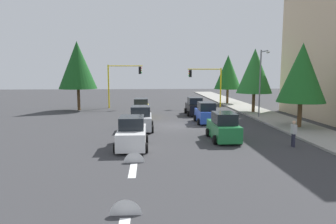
{
  "coord_description": "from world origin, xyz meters",
  "views": [
    {
      "loc": [
        26.72,
        -2.19,
        4.76
      ],
      "look_at": [
        -0.38,
        -0.49,
        1.2
      ],
      "focal_mm": 32.59,
      "sensor_mm": 36.0,
      "label": 1
    }
  ],
  "objects_px": {
    "car_silver": "(141,119)",
    "tree_roadside_far": "(228,72)",
    "tree_roadside_mid": "(255,71)",
    "car_white": "(132,134)",
    "pedestrian_crossing": "(294,133)",
    "street_lamp_curbside": "(262,76)",
    "tree_opposite_side": "(77,65)",
    "traffic_signal_far_left": "(207,80)",
    "tree_roadside_near": "(302,73)",
    "car_yellow": "(141,109)",
    "car_blue": "(206,114)",
    "car_green": "(223,128)",
    "traffic_signal_far_right": "(122,78)",
    "car_black": "(194,107)"
  },
  "relations": [
    {
      "from": "tree_roadside_near",
      "to": "car_yellow",
      "type": "bearing_deg",
      "value": -119.51
    },
    {
      "from": "tree_opposite_side",
      "to": "car_white",
      "type": "relative_size",
      "value": 2.14
    },
    {
      "from": "car_black",
      "to": "car_white",
      "type": "xyz_separation_m",
      "value": [
        14.72,
        -6.19,
        0.0
      ]
    },
    {
      "from": "traffic_signal_far_right",
      "to": "car_blue",
      "type": "bearing_deg",
      "value": 35.07
    },
    {
      "from": "tree_roadside_mid",
      "to": "car_blue",
      "type": "height_order",
      "value": "tree_roadside_mid"
    },
    {
      "from": "tree_roadside_far",
      "to": "car_silver",
      "type": "distance_m",
      "value": 23.65
    },
    {
      "from": "tree_opposite_side",
      "to": "tree_roadside_far",
      "type": "bearing_deg",
      "value": 106.31
    },
    {
      "from": "street_lamp_curbside",
      "to": "car_silver",
      "type": "height_order",
      "value": "street_lamp_curbside"
    },
    {
      "from": "car_yellow",
      "to": "tree_opposite_side",
      "type": "bearing_deg",
      "value": -128.52
    },
    {
      "from": "tree_roadside_mid",
      "to": "car_black",
      "type": "xyz_separation_m",
      "value": [
        1.01,
        -7.09,
        -3.98
      ]
    },
    {
      "from": "car_white",
      "to": "pedestrian_crossing",
      "type": "distance_m",
      "value": 10.32
    },
    {
      "from": "traffic_signal_far_left",
      "to": "tree_roadside_near",
      "type": "xyz_separation_m",
      "value": [
        16.0,
        4.86,
        0.92
      ]
    },
    {
      "from": "tree_roadside_far",
      "to": "street_lamp_curbside",
      "type": "bearing_deg",
      "value": -1.19
    },
    {
      "from": "traffic_signal_far_left",
      "to": "car_black",
      "type": "relative_size",
      "value": 1.31
    },
    {
      "from": "traffic_signal_far_left",
      "to": "street_lamp_curbside",
      "type": "height_order",
      "value": "street_lamp_curbside"
    },
    {
      "from": "car_white",
      "to": "car_yellow",
      "type": "bearing_deg",
      "value": 178.93
    },
    {
      "from": "street_lamp_curbside",
      "to": "tree_roadside_far",
      "type": "relative_size",
      "value": 0.96
    },
    {
      "from": "traffic_signal_far_left",
      "to": "car_green",
      "type": "distance_m",
      "value": 20.33
    },
    {
      "from": "car_blue",
      "to": "traffic_signal_far_left",
      "type": "bearing_deg",
      "value": 168.87
    },
    {
      "from": "tree_roadside_mid",
      "to": "car_white",
      "type": "xyz_separation_m",
      "value": [
        15.73,
        -13.29,
        -3.98
      ]
    },
    {
      "from": "car_black",
      "to": "pedestrian_crossing",
      "type": "xyz_separation_m",
      "value": [
        15.13,
        4.12,
        0.01
      ]
    },
    {
      "from": "traffic_signal_far_left",
      "to": "car_silver",
      "type": "height_order",
      "value": "traffic_signal_far_left"
    },
    {
      "from": "tree_roadside_far",
      "to": "car_green",
      "type": "relative_size",
      "value": 1.8
    },
    {
      "from": "car_green",
      "to": "car_yellow",
      "type": "bearing_deg",
      "value": -152.48
    },
    {
      "from": "car_silver",
      "to": "car_black",
      "type": "bearing_deg",
      "value": 146.59
    },
    {
      "from": "traffic_signal_far_left",
      "to": "tree_opposite_side",
      "type": "height_order",
      "value": "tree_opposite_side"
    },
    {
      "from": "street_lamp_curbside",
      "to": "car_silver",
      "type": "relative_size",
      "value": 1.85
    },
    {
      "from": "traffic_signal_far_left",
      "to": "car_white",
      "type": "bearing_deg",
      "value": -22.32
    },
    {
      "from": "pedestrian_crossing",
      "to": "tree_roadside_mid",
      "type": "bearing_deg",
      "value": 169.55
    },
    {
      "from": "car_white",
      "to": "traffic_signal_far_left",
      "type": "bearing_deg",
      "value": 157.68
    },
    {
      "from": "tree_roadside_mid",
      "to": "car_blue",
      "type": "xyz_separation_m",
      "value": [
        6.62,
        -6.84,
        -3.99
      ]
    },
    {
      "from": "pedestrian_crossing",
      "to": "car_blue",
      "type": "bearing_deg",
      "value": -157.89
    },
    {
      "from": "tree_roadside_far",
      "to": "car_silver",
      "type": "height_order",
      "value": "tree_roadside_far"
    },
    {
      "from": "traffic_signal_far_right",
      "to": "traffic_signal_far_left",
      "type": "bearing_deg",
      "value": 90.0
    },
    {
      "from": "street_lamp_curbside",
      "to": "car_white",
      "type": "height_order",
      "value": "street_lamp_curbside"
    },
    {
      "from": "car_silver",
      "to": "tree_roadside_far",
      "type": "bearing_deg",
      "value": 147.96
    },
    {
      "from": "car_black",
      "to": "tree_opposite_side",
      "type": "bearing_deg",
      "value": -109.81
    },
    {
      "from": "tree_opposite_side",
      "to": "tree_roadside_mid",
      "type": "height_order",
      "value": "tree_opposite_side"
    },
    {
      "from": "traffic_signal_far_left",
      "to": "tree_opposite_side",
      "type": "relative_size",
      "value": 0.62
    },
    {
      "from": "traffic_signal_far_left",
      "to": "traffic_signal_far_right",
      "type": "height_order",
      "value": "traffic_signal_far_right"
    },
    {
      "from": "car_green",
      "to": "car_white",
      "type": "xyz_separation_m",
      "value": [
        1.78,
        -6.3,
        0.0
      ]
    },
    {
      "from": "tree_opposite_side",
      "to": "tree_roadside_near",
      "type": "xyz_separation_m",
      "value": [
        14.0,
        21.5,
        -0.92
      ]
    },
    {
      "from": "car_white",
      "to": "tree_roadside_far",
      "type": "bearing_deg",
      "value": 153.58
    },
    {
      "from": "traffic_signal_far_left",
      "to": "car_white",
      "type": "distance_m",
      "value": 23.67
    },
    {
      "from": "tree_roadside_mid",
      "to": "tree_roadside_far",
      "type": "distance_m",
      "value": 10.01
    },
    {
      "from": "car_blue",
      "to": "traffic_signal_far_right",
      "type": "bearing_deg",
      "value": -144.93
    },
    {
      "from": "car_blue",
      "to": "tree_roadside_mid",
      "type": "bearing_deg",
      "value": 134.06
    },
    {
      "from": "tree_roadside_near",
      "to": "car_silver",
      "type": "bearing_deg",
      "value": -90.94
    },
    {
      "from": "tree_opposite_side",
      "to": "car_yellow",
      "type": "height_order",
      "value": "tree_opposite_side"
    },
    {
      "from": "car_yellow",
      "to": "car_green",
      "type": "xyz_separation_m",
      "value": [
        11.61,
        6.05,
        -0.0
      ]
    }
  ]
}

